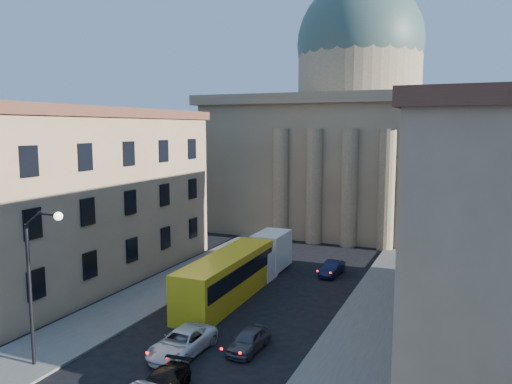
# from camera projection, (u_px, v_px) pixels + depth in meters

# --- Properties ---
(sidewalk_left) EXTENTS (5.00, 60.00, 0.15)m
(sidewalk_left) POSITION_uv_depth(u_px,v_px,m) (132.00, 304.00, 37.03)
(sidewalk_left) COLOR #5D5B55
(sidewalk_left) RESTS_ON ground
(sidewalk_right) EXTENTS (5.00, 60.00, 0.15)m
(sidewalk_right) POSITION_uv_depth(u_px,v_px,m) (361.00, 343.00, 30.36)
(sidewalk_right) COLOR #5D5B55
(sidewalk_right) RESTS_ON ground
(church) EXTENTS (68.02, 28.76, 36.60)m
(church) POSITION_uv_depth(u_px,v_px,m) (357.00, 137.00, 66.31)
(church) COLOR #856C51
(church) RESTS_ON ground
(building_left) EXTENTS (11.60, 26.60, 14.70)m
(building_left) POSITION_uv_depth(u_px,v_px,m) (77.00, 194.00, 43.06)
(building_left) COLOR tan
(building_left) RESTS_ON ground
(street_lamp) EXTENTS (2.62, 0.44, 8.83)m
(street_lamp) POSITION_uv_depth(u_px,v_px,m) (36.00, 275.00, 26.65)
(street_lamp) COLOR black
(street_lamp) RESTS_ON ground
(car_left_mid) EXTENTS (2.45, 5.09, 1.40)m
(car_left_mid) POSITION_uv_depth(u_px,v_px,m) (182.00, 343.00, 28.96)
(car_left_mid) COLOR white
(car_left_mid) RESTS_ON ground
(car_right_far) EXTENTS (1.68, 3.80, 1.27)m
(car_right_far) POSITION_uv_depth(u_px,v_px,m) (249.00, 340.00, 29.45)
(car_right_far) COLOR #47484C
(car_right_far) RESTS_ON ground
(car_right_distant) EXTENTS (1.58, 3.90, 1.26)m
(car_right_distant) POSITION_uv_depth(u_px,v_px,m) (332.00, 268.00, 44.44)
(car_right_distant) COLOR black
(car_right_distant) RESTS_ON ground
(city_bus) EXTENTS (3.14, 12.53, 3.51)m
(city_bus) POSITION_uv_depth(u_px,v_px,m) (227.00, 276.00, 37.90)
(city_bus) COLOR gold
(city_bus) RESTS_ON ground
(box_truck) EXTENTS (2.61, 6.40, 3.49)m
(box_truck) POSITION_uv_depth(u_px,v_px,m) (268.00, 254.00, 45.29)
(box_truck) COLOR silver
(box_truck) RESTS_ON ground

